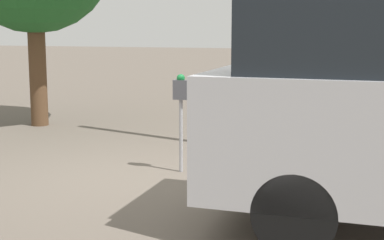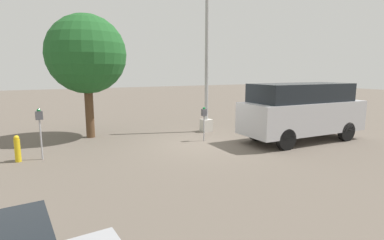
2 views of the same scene
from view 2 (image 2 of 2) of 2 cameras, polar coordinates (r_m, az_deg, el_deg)
ground_plane at (r=11.18m, az=2.23°, el=-4.59°), size 80.00×80.00×0.00m
parking_meter_near at (r=11.51m, az=2.30°, el=0.76°), size 0.21×0.13×1.33m
parking_meter_far at (r=10.12m, az=-27.04°, el=-0.39°), size 0.21×0.13×1.57m
lamp_post at (r=13.25m, az=2.78°, el=6.48°), size 0.44×0.44×6.31m
parked_van at (r=12.24m, az=20.21°, el=1.80°), size 5.04×2.01×2.22m
street_tree at (r=12.73m, az=-19.48°, el=11.65°), size 3.09×3.09×4.89m
fire_hydrant at (r=10.34m, az=-30.31°, el=-4.73°), size 0.17×0.17×0.81m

